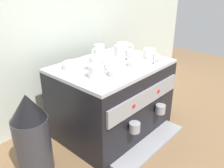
# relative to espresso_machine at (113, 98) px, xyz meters

# --- Properties ---
(ground_plane) EXTENTS (4.00, 4.00, 0.00)m
(ground_plane) POSITION_rel_espresso_machine_xyz_m (0.00, 0.00, -0.21)
(ground_plane) COLOR brown
(tiled_backsplash_wall) EXTENTS (2.80, 0.03, 1.02)m
(tiled_backsplash_wall) POSITION_rel_espresso_machine_xyz_m (0.00, 0.38, 0.30)
(tiled_backsplash_wall) COLOR silver
(tiled_backsplash_wall) RESTS_ON ground_plane
(espresso_machine) EXTENTS (0.63, 0.57, 0.42)m
(espresso_machine) POSITION_rel_espresso_machine_xyz_m (0.00, 0.00, 0.00)
(espresso_machine) COLOR black
(espresso_machine) RESTS_ON ground_plane
(ceramic_cup_0) EXTENTS (0.07, 0.11, 0.08)m
(ceramic_cup_0) POSITION_rel_espresso_machine_xyz_m (0.16, -0.13, 0.25)
(ceramic_cup_0) COLOR white
(ceramic_cup_0) RESTS_ON espresso_machine
(ceramic_cup_1) EXTENTS (0.11, 0.08, 0.06)m
(ceramic_cup_1) POSITION_rel_espresso_machine_xyz_m (-0.19, -0.07, 0.24)
(ceramic_cup_1) COLOR white
(ceramic_cup_1) RESTS_ON espresso_machine
(ceramic_cup_2) EXTENTS (0.08, 0.12, 0.08)m
(ceramic_cup_2) POSITION_rel_espresso_machine_xyz_m (-0.13, -0.01, 0.25)
(ceramic_cup_2) COLOR white
(ceramic_cup_2) RESTS_ON espresso_machine
(ceramic_cup_3) EXTENTS (0.10, 0.08, 0.07)m
(ceramic_cup_3) POSITION_rel_espresso_machine_xyz_m (0.20, 0.09, 0.25)
(ceramic_cup_3) COLOR white
(ceramic_cup_3) RESTS_ON espresso_machine
(ceramic_cup_4) EXTENTS (0.10, 0.06, 0.07)m
(ceramic_cup_4) POSITION_rel_espresso_machine_xyz_m (0.05, 0.15, 0.25)
(ceramic_cup_4) COLOR white
(ceramic_cup_4) RESTS_ON espresso_machine
(ceramic_cup_5) EXTENTS (0.08, 0.13, 0.08)m
(ceramic_cup_5) POSITION_rel_espresso_machine_xyz_m (0.12, 0.03, 0.25)
(ceramic_cup_5) COLOR white
(ceramic_cup_5) RESTS_ON espresso_machine
(ceramic_bowl_0) EXTENTS (0.11, 0.11, 0.03)m
(ceramic_bowl_0) POSITION_rel_espresso_machine_xyz_m (-0.10, -0.13, 0.23)
(ceramic_bowl_0) COLOR white
(ceramic_bowl_0) RESTS_ON espresso_machine
(ceramic_bowl_1) EXTENTS (0.11, 0.11, 0.03)m
(ceramic_bowl_1) POSITION_rel_espresso_machine_xyz_m (-0.19, 0.11, 0.23)
(ceramic_bowl_1) COLOR white
(ceramic_bowl_1) RESTS_ON espresso_machine
(ceramic_bowl_2) EXTENTS (0.10, 0.10, 0.03)m
(ceramic_bowl_2) POSITION_rel_espresso_machine_xyz_m (0.07, -0.12, 0.23)
(ceramic_bowl_2) COLOR white
(ceramic_bowl_2) RESTS_ON espresso_machine
(ceramic_bowl_3) EXTENTS (0.11, 0.11, 0.04)m
(ceramic_bowl_3) POSITION_rel_espresso_machine_xyz_m (-0.03, 0.03, 0.23)
(ceramic_bowl_3) COLOR white
(ceramic_bowl_3) RESTS_ON espresso_machine
(coffee_grinder) EXTENTS (0.16, 0.16, 0.41)m
(coffee_grinder) POSITION_rel_espresso_machine_xyz_m (-0.51, 0.03, -0.01)
(coffee_grinder) COLOR #333338
(coffee_grinder) RESTS_ON ground_plane
(milk_pitcher) EXTENTS (0.10, 0.10, 0.16)m
(milk_pitcher) POSITION_rel_espresso_machine_xyz_m (0.42, -0.05, -0.13)
(milk_pitcher) COLOR #B7B7BC
(milk_pitcher) RESTS_ON ground_plane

